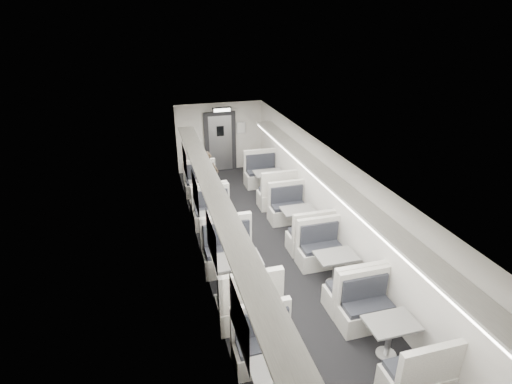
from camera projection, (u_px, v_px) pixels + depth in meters
room at (272, 214)px, 8.64m from camera, size 3.24×12.24×2.64m
booth_left_a at (205, 193)px, 11.64m from camera, size 0.99×2.01×1.08m
booth_left_b at (218, 227)px, 9.82m from camera, size 1.00×2.03×1.09m
booth_left_c at (237, 276)px, 7.91m from camera, size 1.13×2.30×1.23m
booth_left_d at (279, 384)px, 5.67m from camera, size 0.98×2.00×1.07m
booth_right_a at (269, 184)px, 12.22m from camera, size 1.07×2.17×1.16m
booth_right_b at (298, 222)px, 10.06m from camera, size 1.00×2.04×1.09m
booth_right_c at (335, 269)px, 8.19m from camera, size 1.00×2.03×1.09m
booth_right_d at (389, 338)px, 6.47m from camera, size 0.99×2.00×1.07m
passenger at (208, 181)px, 11.15m from camera, size 0.64×0.43×1.72m
window_a at (185, 162)px, 11.20m from camera, size 0.02×1.18×0.84m
window_b at (195, 193)px, 9.27m from camera, size 0.02×1.18×0.84m
window_c at (212, 241)px, 7.34m from camera, size 0.02×1.18×0.84m
window_d at (239, 322)px, 5.41m from camera, size 0.02×1.18×0.84m
luggage_rack_left at (216, 196)px, 7.78m from camera, size 0.46×10.40×0.09m
luggage_rack_right at (333, 182)px, 8.39m from camera, size 0.46×10.40×0.09m
vestibule_door at (220, 142)px, 13.91m from camera, size 1.10×0.13×2.10m
exit_sign at (222, 110)px, 12.97m from camera, size 0.62×0.12×0.16m
wall_notice at (241, 128)px, 13.90m from camera, size 0.32×0.02×0.40m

